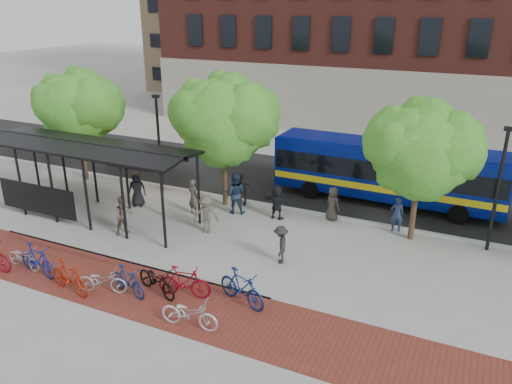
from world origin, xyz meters
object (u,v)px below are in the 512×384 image
at_px(tree_c, 424,147).
at_px(pedestrian_1, 193,197).
at_px(lamp_post_right, 498,187).
at_px(pedestrian_8, 124,216).
at_px(bike_5, 69,277).
at_px(bus_shelter, 85,154).
at_px(bike_10, 189,313).
at_px(pedestrian_0, 137,189).
at_px(bike_7, 128,281).
at_px(pedestrian_4, 242,189).
at_px(pedestrian_7, 397,214).
at_px(pedestrian_9, 281,245).
at_px(tree_b, 226,116).
at_px(bike_9, 184,282).
at_px(bus, 387,169).
at_px(pedestrian_6, 333,204).
at_px(bike_8, 157,280).
at_px(bike_2, 23,258).
at_px(bike_6, 102,281).
at_px(bike_11, 242,288).
at_px(lamp_post_left, 159,141).
at_px(pedestrian_2, 235,193).
at_px(pedestrian_3, 206,215).
at_px(bike_3, 37,260).
at_px(pedestrian_5, 277,202).
at_px(tree_a, 79,105).

relative_size(tree_c, pedestrian_1, 3.39).
height_order(lamp_post_right, pedestrian_8, lamp_post_right).
distance_m(lamp_post_right, bike_5, 16.39).
relative_size(bus_shelter, bike_10, 5.50).
bearing_deg(pedestrian_0, bike_7, -82.42).
bearing_deg(bike_10, pedestrian_4, 11.70).
relative_size(pedestrian_7, pedestrian_9, 1.05).
relative_size(tree_b, lamp_post_right, 1.26).
bearing_deg(pedestrian_0, pedestrian_8, -89.99).
height_order(bike_9, pedestrian_9, pedestrian_9).
distance_m(bus, bike_10, 13.54).
height_order(bike_10, pedestrian_4, pedestrian_4).
height_order(bike_10, pedestrian_6, pedestrian_6).
height_order(bike_8, bike_10, bike_8).
relative_size(tree_c, bike_2, 3.51).
xyz_separation_m(bike_6, pedestrian_9, (4.80, 4.61, 0.30)).
distance_m(lamp_post_right, bike_6, 15.32).
bearing_deg(pedestrian_0, tree_c, -18.89).
height_order(bike_11, pedestrian_8, pedestrian_8).
bearing_deg(lamp_post_left, bus, 17.36).
bearing_deg(bike_11, tree_b, 50.53).
bearing_deg(pedestrian_2, pedestrian_3, 67.46).
distance_m(bike_3, pedestrian_9, 9.06).
height_order(bike_10, pedestrian_7, pedestrian_7).
height_order(lamp_post_right, bike_8, lamp_post_right).
xyz_separation_m(lamp_post_left, pedestrian_1, (3.21, -1.95, -1.87)).
bearing_deg(pedestrian_5, lamp_post_left, -4.53).
bearing_deg(pedestrian_8, tree_c, -40.13).
bearing_deg(bike_5, bike_11, -60.95).
xyz_separation_m(bus_shelter, bus, (12.26, 7.55, -1.26)).
height_order(tree_b, bike_8, tree_b).
distance_m(bus_shelter, bike_7, 8.06).
relative_size(bike_3, bike_9, 1.06).
relative_size(bus_shelter, pedestrian_3, 6.13).
distance_m(tree_a, pedestrian_0, 6.40).
relative_size(bike_2, bike_11, 0.82).
relative_size(bike_3, bike_10, 1.04).
bearing_deg(tree_a, lamp_post_left, 2.92).
relative_size(lamp_post_right, pedestrian_1, 2.93).
bearing_deg(bike_5, pedestrian_9, -38.26).
relative_size(tree_b, bike_11, 3.16).
bearing_deg(bike_2, bike_3, -93.30).
distance_m(pedestrian_0, pedestrian_6, 9.53).
relative_size(bike_7, pedestrian_7, 1.09).
bearing_deg(tree_a, pedestrian_9, -17.56).
bearing_deg(bike_10, bike_2, 80.98).
relative_size(bus_shelter, bus, 0.94).
bearing_deg(pedestrian_0, pedestrian_2, -12.94).
bearing_deg(tree_c, bus_shelter, -164.94).
height_order(bike_2, pedestrian_6, pedestrian_6).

